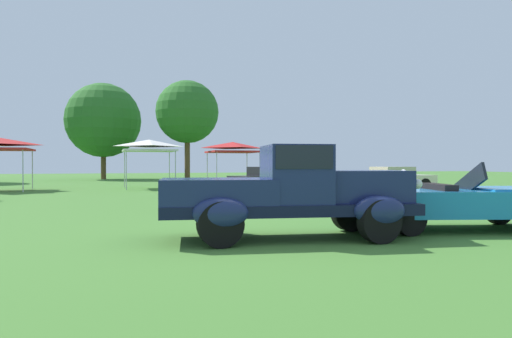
{
  "coord_description": "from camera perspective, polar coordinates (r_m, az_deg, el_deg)",
  "views": [
    {
      "loc": [
        -2.85,
        -7.84,
        1.37
      ],
      "look_at": [
        0.06,
        1.06,
        1.26
      ],
      "focal_mm": 31.68,
      "sensor_mm": 36.0,
      "label": 1
    }
  ],
  "objects": [
    {
      "name": "spectator_near_truck",
      "position": [
        17.2,
        3.22,
        -0.84
      ],
      "size": [
        0.44,
        0.31,
        1.69
      ],
      "color": "#9E998E",
      "rests_on": "ground_plane"
    },
    {
      "name": "treeline_center",
      "position": [
        37.99,
        -8.68,
        7.11
      ],
      "size": [
        5.18,
        5.18,
        8.24
      ],
      "color": "brown",
      "rests_on": "ground_plane"
    },
    {
      "name": "show_car_charcoal",
      "position": [
        21.87,
        2.31,
        -1.34
      ],
      "size": [
        4.73,
        2.96,
        1.22
      ],
      "color": "#28282D",
      "rests_on": "ground_plane"
    },
    {
      "name": "treeline_mid_left",
      "position": [
        42.37,
        -18.72,
        5.83
      ],
      "size": [
        6.55,
        6.55,
        8.49
      ],
      "color": "brown",
      "rests_on": "ground_plane"
    },
    {
      "name": "canopy_tent_right_field",
      "position": [
        27.87,
        -2.96,
        2.84
      ],
      "size": [
        2.94,
        2.94,
        2.71
      ],
      "color": "#B7B7BC",
      "rests_on": "ground_plane"
    },
    {
      "name": "feature_pickup_truck",
      "position": [
        8.27,
        4.37,
        -2.78
      ],
      "size": [
        4.78,
        2.39,
        1.7
      ],
      "color": "black",
      "rests_on": "ground_plane"
    },
    {
      "name": "canopy_tent_center_field",
      "position": [
        25.8,
        -13.34,
        3.0
      ],
      "size": [
        2.83,
        2.83,
        2.71
      ],
      "color": "#B7B7BC",
      "rests_on": "ground_plane"
    },
    {
      "name": "ground_plane",
      "position": [
        8.45,
        1.88,
        -8.63
      ],
      "size": [
        120.0,
        120.0,
        0.0
      ],
      "primitive_type": "plane",
      "color": "#42752D"
    },
    {
      "name": "show_car_cream",
      "position": [
        23.6,
        17.11,
        -1.23
      ],
      "size": [
        4.05,
        1.99,
        1.22
      ],
      "color": "beige",
      "rests_on": "ground_plane"
    },
    {
      "name": "neighbor_convertible",
      "position": [
        10.32,
        24.72,
        -3.77
      ],
      "size": [
        4.65,
        2.81,
        1.4
      ],
      "color": "#1E7AB7",
      "rests_on": "ground_plane"
    }
  ]
}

